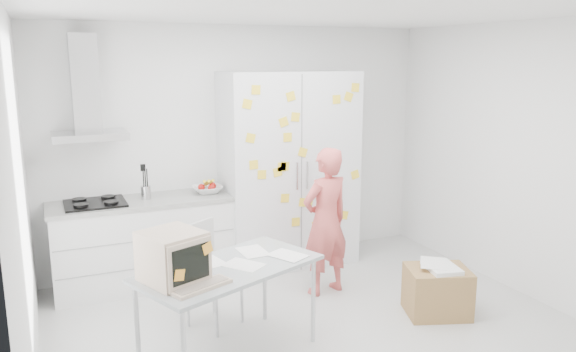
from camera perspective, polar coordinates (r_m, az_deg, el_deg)
name	(u,v)px	position (r m, az deg, el deg)	size (l,w,h in m)	color
floor	(321,333)	(5.09, 3.33, -15.63)	(4.50, 4.00, 0.02)	silver
walls	(287,166)	(5.26, -0.10, 1.04)	(4.52, 4.01, 2.70)	white
ceiling	(325,11)	(4.53, 3.76, 16.42)	(4.50, 4.00, 0.02)	white
counter_run	(144,241)	(6.06, -14.44, -6.45)	(1.84, 0.63, 1.28)	white
range_hood	(86,98)	(5.86, -19.81, 7.46)	(0.70, 0.48, 1.01)	silver
tall_cabinet	(289,170)	(6.34, 0.11, 0.62)	(1.50, 0.68, 2.20)	silver
person	(326,222)	(5.61, 3.85, -4.64)	(0.54, 0.36, 1.49)	#D15551
desk	(195,264)	(4.23, -9.40, -8.78)	(1.58, 1.19, 1.13)	#A2AAAD
chair	(208,268)	(5.08, -8.14, -9.20)	(0.57, 0.57, 0.92)	beige
cardboard_box	(437,291)	(5.48, 14.93, -11.18)	(0.67, 0.61, 0.49)	#9F7945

